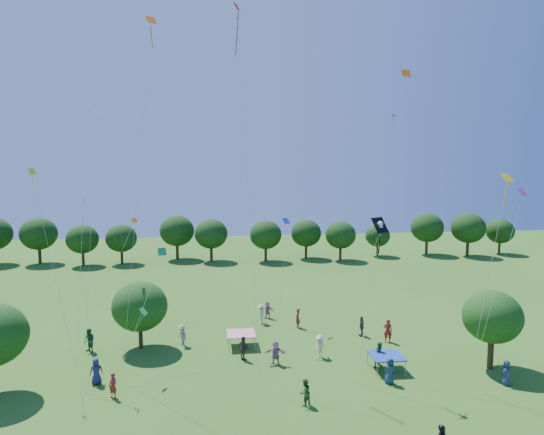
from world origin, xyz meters
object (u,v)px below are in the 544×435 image
Objects in this scene: near_tree_east at (492,317)px; tent_red_stripe at (241,334)px; near_tree_north at (140,306)px; pirate_kite at (379,227)px; tent_blue at (386,356)px; red_high_kite at (241,79)px.

tent_red_stripe is at bearing 159.72° from near_tree_east.
near_tree_north is at bearing 164.39° from near_tree_east.
tent_red_stripe is at bearing 139.30° from pirate_kite.
near_tree_north reaches higher than tent_blue.
red_high_kite reaches higher than near_tree_east.
tent_red_stripe is at bearing 90.79° from red_high_kite.
tent_red_stripe is 0.23× the size of pirate_kite.
red_high_kite is (-9.76, 4.05, 19.33)m from tent_blue.
pirate_kite reaches higher than tent_blue.
pirate_kite is at bearing -129.91° from tent_blue.
pirate_kite reaches higher than near_tree_east.
tent_blue is (9.78, -5.74, 0.00)m from tent_red_stripe.
near_tree_east is 24.36m from red_high_kite.
red_high_kite is (-8.45, 5.61, 10.05)m from pirate_kite.
tent_blue is 0.23× the size of pirate_kite.
tent_red_stripe is 14.53m from pirate_kite.
near_tree_east is 2.53× the size of tent_blue.
red_high_kite reaches higher than pirate_kite.
red_high_kite is (7.83, -2.32, 16.99)m from near_tree_north.
red_high_kite is at bearing -89.21° from tent_red_stripe.
red_high_kite is at bearing 146.45° from pirate_kite.
red_high_kite is at bearing -16.50° from near_tree_north.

